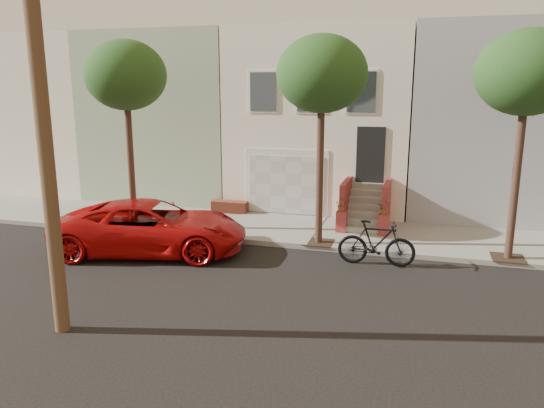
# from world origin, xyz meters

# --- Properties ---
(ground) EXTENTS (90.00, 90.00, 0.00)m
(ground) POSITION_xyz_m (0.00, 0.00, 0.00)
(ground) COLOR black
(ground) RESTS_ON ground
(sidewalk) EXTENTS (40.00, 3.70, 0.15)m
(sidewalk) POSITION_xyz_m (0.00, 5.35, 0.07)
(sidewalk) COLOR gray
(sidewalk) RESTS_ON ground
(house_row) EXTENTS (33.10, 11.70, 7.00)m
(house_row) POSITION_xyz_m (0.00, 11.19, 3.64)
(house_row) COLOR beige
(house_row) RESTS_ON sidewalk
(tree_left) EXTENTS (2.70, 2.57, 6.30)m
(tree_left) POSITION_xyz_m (-5.50, 3.90, 5.26)
(tree_left) COLOR #2D2116
(tree_left) RESTS_ON sidewalk
(tree_mid) EXTENTS (2.70, 2.57, 6.30)m
(tree_mid) POSITION_xyz_m (1.00, 3.90, 5.26)
(tree_mid) COLOR #2D2116
(tree_mid) RESTS_ON sidewalk
(tree_right) EXTENTS (2.70, 2.57, 6.30)m
(tree_right) POSITION_xyz_m (6.50, 3.90, 5.26)
(tree_right) COLOR #2D2116
(tree_right) RESTS_ON sidewalk
(pickup_truck) EXTENTS (6.16, 3.90, 1.59)m
(pickup_truck) POSITION_xyz_m (-3.76, 1.96, 0.79)
(pickup_truck) COLOR #B50B0C
(pickup_truck) RESTS_ON ground
(motorcycle) EXTENTS (2.18, 0.69, 1.29)m
(motorcycle) POSITION_xyz_m (2.88, 2.67, 0.65)
(motorcycle) COLOR black
(motorcycle) RESTS_ON ground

